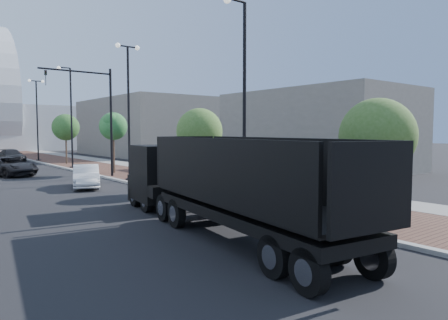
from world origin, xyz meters
TOP-DOWN VIEW (x-y plane):
  - sidewalk at (3.50, 40.00)m, footprint 7.00×140.00m
  - concrete_strip at (6.20, 40.00)m, footprint 2.40×140.00m
  - curb at (0.00, 40.00)m, footprint 0.30×140.00m
  - dump_truck at (-2.97, 8.67)m, footprint 4.26×13.52m
  - white_sedan at (-2.86, 20.74)m, footprint 2.73×4.46m
  - dark_car_mid at (-5.37, 30.97)m, footprint 4.40×5.83m
  - dark_car_far at (-2.21, 45.91)m, footprint 2.32×5.10m
  - pedestrian at (6.05, 6.82)m, footprint 0.74×0.63m
  - streetlight_1 at (0.49, 10.00)m, footprint 1.44×0.56m
  - streetlight_2 at (0.60, 22.00)m, footprint 1.72×0.56m
  - streetlight_3 at (0.49, 34.00)m, footprint 1.44×0.56m
  - streetlight_4 at (0.60, 46.00)m, footprint 1.72×0.56m
  - traffic_mast at (-0.30, 25.00)m, footprint 5.09×0.20m
  - tree_0 at (1.65, 4.02)m, footprint 2.67×2.67m
  - tree_1 at (1.65, 15.02)m, footprint 2.62×2.61m
  - tree_2 at (1.65, 27.02)m, footprint 2.27×2.20m
  - tree_3 at (1.65, 39.02)m, footprint 2.71×2.71m
  - commercial_block_ne at (16.00, 50.00)m, footprint 12.00×22.00m
  - commercial_block_e at (18.00, 20.00)m, footprint 10.00×16.00m
  - utility_cover_1 at (2.40, 8.00)m, footprint 0.50×0.50m
  - utility_cover_2 at (2.40, 19.00)m, footprint 0.50×0.50m

SIDE VIEW (x-z plane):
  - sidewalk at x=3.50m, z-range 0.00..0.12m
  - concrete_strip at x=6.20m, z-range 0.00..0.13m
  - curb at x=0.00m, z-range 0.00..0.14m
  - utility_cover_1 at x=2.40m, z-range 0.12..0.14m
  - utility_cover_2 at x=2.40m, z-range 0.12..0.14m
  - white_sedan at x=-2.86m, z-range 0.00..1.39m
  - dark_car_far at x=-2.21m, z-range 0.00..1.45m
  - dark_car_mid at x=-5.37m, z-range 0.00..1.47m
  - pedestrian at x=6.05m, z-range 0.00..1.73m
  - dump_truck at x=-2.97m, z-range -0.25..2.98m
  - tree_0 at x=1.65m, z-range 0.96..5.56m
  - tree_1 at x=1.65m, z-range 1.05..5.78m
  - commercial_block_e at x=18.00m, z-range 0.00..7.00m
  - tree_2 at x=1.65m, z-range 1.35..6.28m
  - tree_3 at x=1.65m, z-range 1.23..6.44m
  - commercial_block_ne at x=16.00m, z-range 0.00..8.00m
  - streetlight_1 at x=0.49m, z-range -0.26..8.95m
  - streetlight_3 at x=0.49m, z-range -0.26..8.95m
  - streetlight_2 at x=0.60m, z-range 0.18..9.46m
  - streetlight_4 at x=0.60m, z-range 0.18..9.46m
  - traffic_mast at x=-0.30m, z-range 0.98..8.98m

